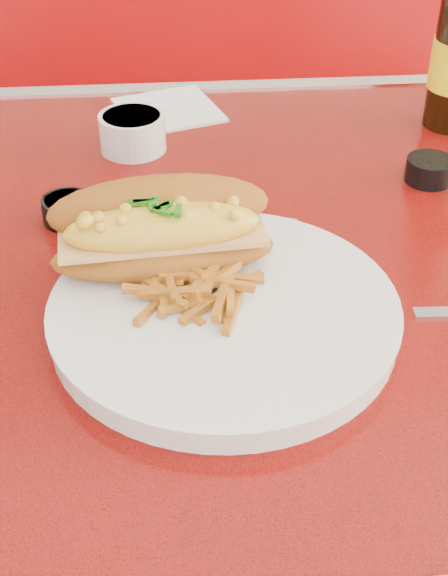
{
  "coord_description": "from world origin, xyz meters",
  "views": [
    {
      "loc": [
        -0.06,
        -0.67,
        1.22
      ],
      "look_at": [
        -0.01,
        -0.12,
        0.81
      ],
      "focal_mm": 50.0,
      "sensor_mm": 36.0,
      "label": 1
    }
  ],
  "objects": [
    {
      "name": "sauce_cup_left",
      "position": [
        -0.16,
        0.06,
        0.78
      ],
      "size": [
        0.05,
        0.05,
        0.03
      ],
      "rotation": [
        0.0,
        0.0,
        0.01
      ],
      "color": "black",
      "rests_on": "diner_table"
    },
    {
      "name": "dinner_plate",
      "position": [
        -0.01,
        -0.12,
        0.78
      ],
      "size": [
        0.35,
        0.35,
        0.02
      ],
      "rotation": [
        0.0,
        0.0,
        -0.18
      ],
      "color": "silver",
      "rests_on": "diner_table"
    },
    {
      "name": "mac_hoagie",
      "position": [
        -0.06,
        -0.06,
        0.83
      ],
      "size": [
        0.21,
        0.11,
        0.09
      ],
      "rotation": [
        0.0,
        0.0,
        0.09
      ],
      "color": "#9C5A19",
      "rests_on": "dinner_plate"
    },
    {
      "name": "booth_bench_far",
      "position": [
        0.0,
        0.81,
        0.29
      ],
      "size": [
        1.2,
        0.51,
        0.9
      ],
      "color": "#990A0B",
      "rests_on": "ground"
    },
    {
      "name": "sauce_cup_right",
      "position": [
        0.24,
        0.11,
        0.78
      ],
      "size": [
        0.06,
        0.06,
        0.03
      ],
      "rotation": [
        0.0,
        0.0,
        -0.07
      ],
      "color": "black",
      "rests_on": "diner_table"
    },
    {
      "name": "diner_table",
      "position": [
        0.0,
        0.0,
        0.61
      ],
      "size": [
        1.23,
        0.83,
        0.77
      ],
      "color": "red",
      "rests_on": "ground"
    },
    {
      "name": "gravy_ramekin",
      "position": [
        -0.1,
        0.22,
        0.79
      ],
      "size": [
        0.09,
        0.09,
        0.04
      ],
      "rotation": [
        0.0,
        0.0,
        -0.08
      ],
      "color": "silver",
      "rests_on": "diner_table"
    },
    {
      "name": "fork",
      "position": [
        0.04,
        -0.06,
        0.79
      ],
      "size": [
        0.05,
        0.14,
        0.0
      ],
      "rotation": [
        0.0,
        0.0,
        1.31
      ],
      "color": "#B9B9BE",
      "rests_on": "dinner_plate"
    },
    {
      "name": "paper_napkin",
      "position": [
        -0.05,
        0.32,
        0.77
      ],
      "size": [
        0.15,
        0.15,
        0.0
      ],
      "primitive_type": "cube",
      "rotation": [
        0.0,
        0.0,
        0.31
      ],
      "color": "white",
      "rests_on": "diner_table"
    },
    {
      "name": "fries_pile",
      "position": [
        -0.03,
        -0.11,
        0.8
      ],
      "size": [
        0.11,
        0.1,
        0.03
      ],
      "primitive_type": null,
      "rotation": [
        0.0,
        0.0,
        -0.23
      ],
      "color": "#C47821",
      "rests_on": "dinner_plate"
    }
  ]
}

